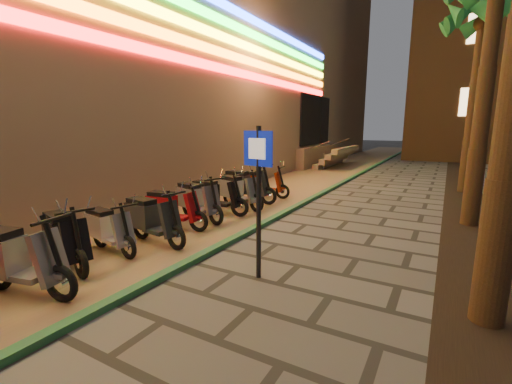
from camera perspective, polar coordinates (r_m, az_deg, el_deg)
The scene contains 17 objects.
ground at distance 4.83m, azimuth -15.26°, elevation -20.04°, with size 120.00×120.00×0.00m, color #474442.
parking_strip at distance 14.26m, azimuth 5.80°, elevation 0.99°, with size 3.40×60.00×0.01m, color #8C7251.
green_curb at distance 13.67m, azimuth 12.35°, elevation 0.56°, with size 0.18×60.00×0.10m, color #26653B.
planting_strip at distance 8.28m, azimuth 32.43°, elevation -8.00°, with size 1.20×40.00×0.02m, color black.
mall_building at distance 23.08m, azimuth -27.24°, elevation 22.38°, with size 24.23×44.00×15.00m.
palm_d at distance 15.30m, azimuth 33.59°, elevation 22.41°, with size 2.97×3.02×7.16m.
pedestrian_sign at distance 5.34m, azimuth 0.39°, elevation 1.66°, with size 0.54×0.12×2.46m.
scooter_4 at distance 6.20m, azimuth -35.48°, elevation -9.02°, with size 1.80×0.83×1.27m.
scooter_5 at distance 6.98m, azimuth -29.37°, elevation -6.64°, with size 1.67×0.85×1.18m.
scooter_6 at distance 7.40m, azimuth -23.60°, elevation -5.60°, with size 1.52×0.62×1.07m.
scooter_7 at distance 7.61m, azimuth -17.27°, elevation -4.26°, with size 1.72×0.66×1.20m.
scooter_8 at distance 8.53m, azimuth -14.08°, elevation -2.62°, with size 1.65×0.64×1.16m.
scooter_9 at distance 9.20m, azimuth -10.00°, elevation -1.29°, with size 1.73×0.85×1.22m.
scooter_10 at distance 9.70m, azimuth -7.13°, elevation -0.61°, with size 1.73×0.66×1.21m.
scooter_11 at distance 10.39m, azimuth -3.20°, elevation 0.26°, with size 1.74×0.85×1.23m.
scooter_12 at distance 11.16m, azimuth -1.94°, elevation 1.21°, with size 1.85×0.65×1.31m.
scooter_13 at distance 11.88m, azimuth 0.87°, elevation 1.45°, with size 1.63×0.71×1.14m.
Camera 1 is at (2.99, -2.89, 2.45)m, focal length 24.00 mm.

